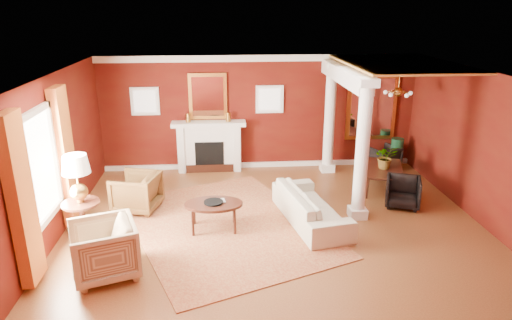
{
  "coord_description": "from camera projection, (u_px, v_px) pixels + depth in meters",
  "views": [
    {
      "loc": [
        -1.0,
        -7.84,
        4.07
      ],
      "look_at": [
        -0.32,
        0.66,
        1.15
      ],
      "focal_mm": 32.0,
      "sensor_mm": 36.0,
      "label": 1
    }
  ],
  "objects": [
    {
      "name": "armchair_stripe",
      "position": [
        104.0,
        247.0,
        7.08
      ],
      "size": [
        1.16,
        1.2,
        0.99
      ],
      "primitive_type": "imported",
      "rotation": [
        0.0,
        0.0,
        -1.24
      ],
      "color": "tan",
      "rests_on": "ground"
    },
    {
      "name": "dining_mirror",
      "position": [
        372.0,
        107.0,
        11.76
      ],
      "size": [
        1.3,
        0.07,
        1.7
      ],
      "color": "gold",
      "rests_on": "room_shell"
    },
    {
      "name": "potted_plant",
      "position": [
        387.0,
        147.0,
        10.25
      ],
      "size": [
        0.55,
        0.6,
        0.43
      ],
      "primitive_type": "imported",
      "rotation": [
        0.0,
        0.0,
        -0.12
      ],
      "color": "#26591E",
      "rests_on": "dining_table"
    },
    {
      "name": "dining_chair_near",
      "position": [
        403.0,
        191.0,
        9.59
      ],
      "size": [
        0.86,
        0.84,
        0.7
      ],
      "primitive_type": "imported",
      "rotation": [
        0.0,
        0.0,
        -0.36
      ],
      "color": "black",
      "rests_on": "ground"
    },
    {
      "name": "side_table",
      "position": [
        78.0,
        183.0,
        7.92
      ],
      "size": [
        0.66,
        0.66,
        1.64
      ],
      "rotation": [
        0.0,
        0.0,
        0.06
      ],
      "color": "black",
      "rests_on": "ground"
    },
    {
      "name": "dining_chair_far",
      "position": [
        383.0,
        157.0,
        11.74
      ],
      "size": [
        0.86,
        0.83,
        0.69
      ],
      "primitive_type": "imported",
      "rotation": [
        0.0,
        0.0,
        3.51
      ],
      "color": "black",
      "rests_on": "ground"
    },
    {
      "name": "base_trim",
      "position": [
        260.0,
        165.0,
        12.03
      ],
      "size": [
        8.0,
        0.08,
        0.12
      ],
      "primitive_type": "cube",
      "color": "white",
      "rests_on": "ground"
    },
    {
      "name": "coffee_book",
      "position": [
        217.0,
        197.0,
        8.54
      ],
      "size": [
        0.15,
        0.04,
        0.2
      ],
      "primitive_type": "imported",
      "rotation": [
        0.0,
        0.0,
        0.16
      ],
      "color": "black",
      "rests_on": "coffee_table"
    },
    {
      "name": "amber_ceiling",
      "position": [
        400.0,
        64.0,
        9.72
      ],
      "size": [
        2.3,
        3.4,
        0.04
      ],
      "primitive_type": "cube",
      "color": "gold",
      "rests_on": "room_shell"
    },
    {
      "name": "flank_window_left",
      "position": [
        145.0,
        101.0,
        11.26
      ],
      "size": [
        0.7,
        0.07,
        0.7
      ],
      "color": "white",
      "rests_on": "room_shell"
    },
    {
      "name": "chandelier",
      "position": [
        398.0,
        92.0,
        9.98
      ],
      "size": [
        0.6,
        0.62,
        0.75
      ],
      "color": "#B58739",
      "rests_on": "room_shell"
    },
    {
      "name": "armchair_leopard",
      "position": [
        136.0,
        190.0,
        9.39
      ],
      "size": [
        0.99,
        1.02,
        0.88
      ],
      "primitive_type": "imported",
      "rotation": [
        0.0,
        0.0,
        -1.82
      ],
      "color": "black",
      "rests_on": "ground"
    },
    {
      "name": "ground",
      "position": [
        275.0,
        227.0,
        8.79
      ],
      "size": [
        8.0,
        8.0,
        0.0
      ],
      "primitive_type": "plane",
      "color": "brown",
      "rests_on": "ground"
    },
    {
      "name": "room_shell",
      "position": [
        277.0,
        126.0,
        8.13
      ],
      "size": [
        8.04,
        7.04,
        2.92
      ],
      "color": "#55180B",
      "rests_on": "ground"
    },
    {
      "name": "left_window",
      "position": [
        45.0,
        175.0,
        7.47
      ],
      "size": [
        0.21,
        2.55,
        2.6
      ],
      "color": "white",
      "rests_on": "room_shell"
    },
    {
      "name": "rug",
      "position": [
        225.0,
        225.0,
        8.83
      ],
      "size": [
        4.63,
        5.23,
        0.02
      ],
      "primitive_type": "cube",
      "rotation": [
        0.0,
        0.0,
        0.38
      ],
      "color": "maroon",
      "rests_on": "ground"
    },
    {
      "name": "flank_window_right",
      "position": [
        270.0,
        99.0,
        11.49
      ],
      "size": [
        0.7,
        0.07,
        0.7
      ],
      "color": "white",
      "rests_on": "room_shell"
    },
    {
      "name": "sofa",
      "position": [
        311.0,
        201.0,
        8.87
      ],
      "size": [
        1.07,
        2.33,
        0.88
      ],
      "primitive_type": "imported",
      "rotation": [
        0.0,
        0.0,
        1.76
      ],
      "color": "beige",
      "rests_on": "ground"
    },
    {
      "name": "column_back",
      "position": [
        330.0,
        117.0,
        11.28
      ],
      "size": [
        0.36,
        0.36,
        2.8
      ],
      "color": "white",
      "rests_on": "ground"
    },
    {
      "name": "column_front",
      "position": [
        362.0,
        150.0,
        8.74
      ],
      "size": [
        0.36,
        0.36,
        2.8
      ],
      "color": "white",
      "rests_on": "ground"
    },
    {
      "name": "header_beam",
      "position": [
        344.0,
        75.0,
        9.86
      ],
      "size": [
        0.3,
        3.2,
        0.32
      ],
      "primitive_type": "cube",
      "color": "white",
      "rests_on": "column_front"
    },
    {
      "name": "dining_table",
      "position": [
        384.0,
        172.0,
        10.48
      ],
      "size": [
        0.95,
        1.56,
        0.82
      ],
      "primitive_type": "imported",
      "rotation": [
        0.0,
        0.0,
        1.26
      ],
      "color": "black",
      "rests_on": "ground"
    },
    {
      "name": "fireplace",
      "position": [
        209.0,
        146.0,
        11.61
      ],
      "size": [
        1.85,
        0.42,
        1.29
      ],
      "color": "white",
      "rests_on": "ground"
    },
    {
      "name": "crown_trim",
      "position": [
        260.0,
        58.0,
        11.14
      ],
      "size": [
        8.0,
        0.08,
        0.16
      ],
      "primitive_type": "cube",
      "color": "white",
      "rests_on": "room_shell"
    },
    {
      "name": "overmantel_mirror",
      "position": [
        208.0,
        96.0,
        11.33
      ],
      "size": [
        0.95,
        0.07,
        1.15
      ],
      "color": "gold",
      "rests_on": "fireplace"
    },
    {
      "name": "coffee_table",
      "position": [
        214.0,
        205.0,
        8.53
      ],
      "size": [
        1.1,
        1.1,
        0.55
      ],
      "rotation": [
        0.0,
        0.0,
        -0.01
      ],
      "color": "black",
      "rests_on": "ground"
    },
    {
      "name": "green_urn",
      "position": [
        396.0,
        157.0,
        11.77
      ],
      "size": [
        0.35,
        0.35,
        0.84
      ],
      "color": "#123920",
      "rests_on": "ground"
    }
  ]
}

